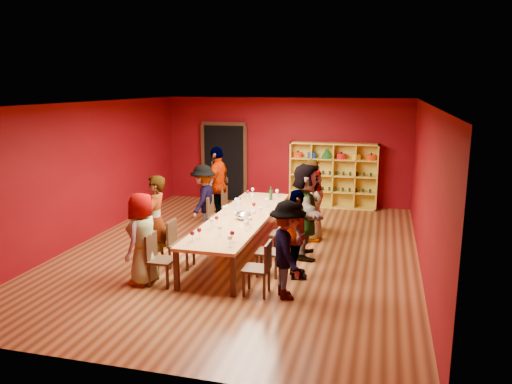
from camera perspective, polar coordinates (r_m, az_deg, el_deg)
room_shell at (r=9.95m, az=-1.71°, el=1.42°), size 7.10×9.10×3.04m
tasting_table at (r=10.13m, az=-1.68°, el=-3.04°), size 1.10×4.50×0.75m
doorway at (r=14.71m, az=-3.60°, el=3.43°), size 1.40×0.17×2.30m
shelving_unit at (r=13.96m, az=8.83°, el=2.26°), size 2.40×0.40×1.80m
chair_person_left_0 at (r=8.72m, az=-11.21°, el=-7.22°), size 0.42×0.42×0.89m
person_left_0 at (r=8.74m, az=-12.86°, el=-5.19°), size 0.46×0.79×1.59m
chair_person_left_1 at (r=9.45m, az=-8.96°, el=-5.59°), size 0.42×0.42×0.89m
person_left_1 at (r=9.52m, az=-11.41°, el=-3.26°), size 0.54×0.68×1.72m
chair_person_left_3 at (r=11.34m, az=-4.73°, el=-2.47°), size 0.42×0.42×0.89m
person_left_3 at (r=11.35m, az=-6.02°, el=-0.89°), size 0.45×1.04×1.60m
chair_person_left_4 at (r=12.29m, az=-3.14°, el=-1.29°), size 0.42×0.42×0.89m
person_left_4 at (r=12.28m, az=-4.38°, el=0.81°), size 0.58×1.14×1.88m
chair_person_right_0 at (r=8.14m, az=0.61°, el=-8.39°), size 0.42×0.42×0.89m
person_right_0 at (r=7.96m, az=3.62°, el=-6.61°), size 0.81×1.11×1.59m
chair_person_right_1 at (r=8.93m, az=1.95°, el=-6.51°), size 0.42×0.42×0.89m
person_right_1 at (r=8.76m, az=4.61°, el=-4.84°), size 0.68×1.02×1.60m
chair_person_right_2 at (r=9.99m, az=3.39°, el=-4.48°), size 0.42×0.42×0.89m
person_right_2 at (r=9.80m, az=5.73°, el=-2.15°), size 0.85×1.81×1.88m
chair_person_right_3 at (r=11.06m, az=4.54°, el=-2.84°), size 0.42×0.42×0.89m
person_right_3 at (r=10.93m, az=6.42°, el=-1.46°), size 0.45×0.79×1.58m
chair_person_right_4 at (r=11.66m, az=5.08°, el=-2.06°), size 0.42×0.42×0.89m
person_right_4 at (r=11.54m, az=6.67°, el=-0.46°), size 0.52×0.67×1.69m
wine_glass_0 at (r=10.18m, az=-3.68°, el=-1.86°), size 0.08×0.08×0.19m
wine_glass_1 at (r=11.69m, az=-0.96°, el=-0.03°), size 0.07×0.07×0.19m
wine_glass_2 at (r=10.91m, az=-2.30°, el=-0.92°), size 0.07×0.07×0.18m
wine_glass_3 at (r=10.11m, az=0.45°, el=-1.96°), size 0.08×0.08×0.19m
wine_glass_4 at (r=11.26m, az=-0.45°, el=-0.46°), size 0.08×0.08×0.20m
wine_glass_5 at (r=10.42m, az=-0.25°, el=-1.48°), size 0.08×0.08×0.20m
wine_glass_6 at (r=10.83m, az=1.28°, el=-0.97°), size 0.08×0.08×0.20m
wine_glass_7 at (r=9.46m, az=-4.53°, el=-3.00°), size 0.07×0.07×0.19m
wine_glass_8 at (r=8.79m, az=-4.18°, el=-4.13°), size 0.08×0.08×0.20m
wine_glass_9 at (r=11.86m, az=2.47°, el=0.12°), size 0.07×0.07×0.18m
wine_glass_10 at (r=11.68m, az=2.41°, el=0.05°), size 0.08×0.08×0.21m
wine_glass_11 at (r=9.76m, az=-2.41°, el=-2.51°), size 0.07×0.07×0.18m
wine_glass_12 at (r=8.66m, az=-6.51°, el=-4.40°), size 0.08×0.08×0.20m
wine_glass_13 at (r=10.24m, az=-3.33°, el=-1.74°), size 0.08×0.08×0.20m
wine_glass_14 at (r=8.44m, az=-2.75°, el=-4.76°), size 0.08×0.08×0.21m
wine_glass_15 at (r=8.51m, az=-7.30°, el=-4.74°), size 0.08×0.08×0.20m
wine_glass_16 at (r=9.30m, az=-0.72°, el=-3.15°), size 0.08×0.08×0.20m
wine_glass_17 at (r=9.21m, az=-5.10°, el=-3.28°), size 0.09×0.09×0.22m
wine_glass_18 at (r=9.82m, az=-0.25°, el=-2.37°), size 0.08×0.08×0.19m
wine_glass_19 at (r=8.20m, az=-3.01°, el=-5.29°), size 0.08×0.08×0.20m
wine_glass_20 at (r=11.00m, az=-1.91°, el=-0.84°), size 0.07×0.07×0.18m
wine_glass_21 at (r=10.85m, az=1.18°, el=-0.93°), size 0.08×0.08×0.20m
wine_glass_22 at (r=11.97m, az=-0.39°, el=0.26°), size 0.07×0.07×0.18m
wine_glass_23 at (r=9.09m, az=-1.15°, el=-3.59°), size 0.07×0.07×0.19m
spittoon_bowl at (r=9.86m, az=-1.46°, el=-2.69°), size 0.32×0.32×0.18m
carafe_a at (r=10.43m, az=-2.04°, el=-1.57°), size 0.11×0.11×0.28m
carafe_b at (r=9.45m, az=-1.10°, el=-3.07°), size 0.13×0.13×0.27m
wine_bottle at (r=11.49m, az=1.71°, el=-0.30°), size 0.10×0.10×0.32m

